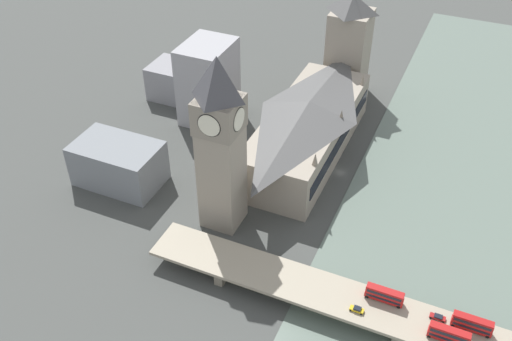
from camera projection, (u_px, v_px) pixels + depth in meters
ground_plane at (340, 172)px, 232.94m from camera, size 600.00×600.00×0.00m
river_water at (438, 198)px, 220.28m from camera, size 67.15×360.00×0.30m
parliament_hall at (308, 127)px, 236.61m from camera, size 29.67×83.50×25.03m
clock_tower at (220, 140)px, 188.78m from camera, size 14.47×14.47×66.57m
victoria_tower at (349, 46)px, 268.22m from camera, size 18.00×18.00×54.07m
road_bridge at (403, 320)px, 169.02m from camera, size 166.30×15.75×6.40m
double_decker_bus_lead at (449, 334)px, 160.36m from camera, size 11.62×2.62×5.00m
double_decker_bus_mid at (385, 295)px, 171.67m from camera, size 11.61×2.64×4.75m
double_decker_bus_rear at (472, 323)px, 163.29m from camera, size 11.49×2.53×4.97m
car_northbound_mid at (357, 309)px, 169.70m from camera, size 4.25×1.82×1.53m
car_southbound_lead at (438, 317)px, 167.56m from camera, size 4.62×1.80×1.32m
city_block_west at (177, 81)px, 275.42m from camera, size 24.29×19.45×16.67m
city_block_center at (208, 82)px, 255.03m from camera, size 20.05×25.62×36.45m
city_block_east at (119, 164)px, 223.35m from camera, size 33.48×20.87×17.38m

